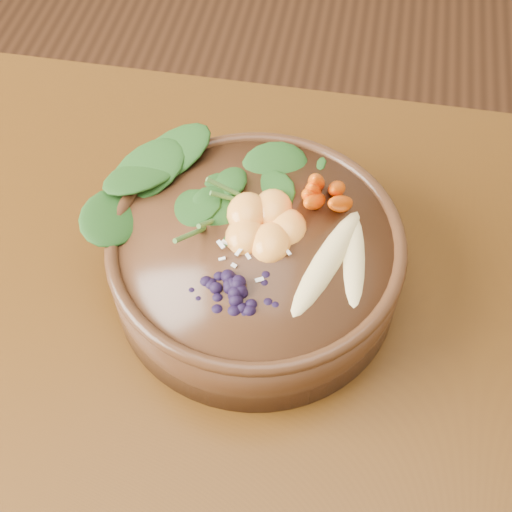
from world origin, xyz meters
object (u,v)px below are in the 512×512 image
at_px(banana_halves, 342,251).
at_px(blueberry_pile, 236,276).
at_px(stoneware_bowl, 256,263).
at_px(mandarin_cluster, 264,215).
at_px(kale_heap, 235,169).
at_px(carrot_cluster, 335,169).

xyz_separation_m(banana_halves, blueberry_pile, (-0.08, -0.04, 0.01)).
xyz_separation_m(stoneware_bowl, blueberry_pile, (-0.01, -0.05, 0.05)).
distance_m(mandarin_cluster, blueberry_pile, 0.07).
distance_m(kale_heap, carrot_cluster, 0.09).
bearing_deg(mandarin_cluster, kale_heap, 128.03).
xyz_separation_m(stoneware_bowl, kale_heap, (-0.03, 0.06, 0.05)).
bearing_deg(blueberry_pile, stoneware_bowl, 82.68).
bearing_deg(kale_heap, carrot_cluster, 0.33).
bearing_deg(kale_heap, blueberry_pile, -78.38).
height_order(carrot_cluster, mandarin_cluster, carrot_cluster).
height_order(carrot_cluster, blueberry_pile, carrot_cluster).
bearing_deg(banana_halves, blueberry_pile, -141.51).
height_order(mandarin_cluster, blueberry_pile, blueberry_pile).
bearing_deg(carrot_cluster, blueberry_pile, -109.55).
bearing_deg(mandarin_cluster, blueberry_pile, -99.45).
distance_m(carrot_cluster, banana_halves, 0.07).
relative_size(stoneware_bowl, kale_heap, 1.53).
relative_size(carrot_cluster, mandarin_cluster, 0.87).
bearing_deg(kale_heap, stoneware_bowl, -63.31).
bearing_deg(banana_halves, mandarin_cluster, 170.25).
xyz_separation_m(stoneware_bowl, carrot_cluster, (0.06, 0.06, 0.07)).
height_order(stoneware_bowl, mandarin_cluster, mandarin_cluster).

